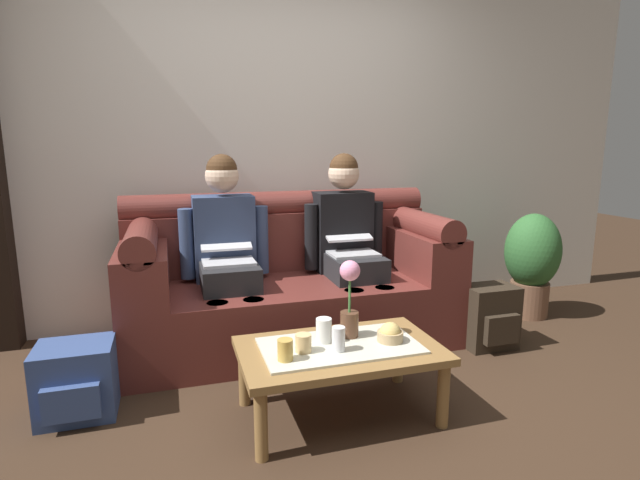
{
  "coord_description": "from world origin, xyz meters",
  "views": [
    {
      "loc": [
        -0.73,
        -1.88,
        1.28
      ],
      "look_at": [
        0.08,
        0.75,
        0.74
      ],
      "focal_mm": 27.72,
      "sensor_mm": 36.0,
      "label": 1
    }
  ],
  "objects_px": {
    "flower_vase": "(350,298)",
    "backpack_left": "(76,381)",
    "cup_far_center": "(338,339)",
    "cup_near_right": "(285,350)",
    "cup_near_left": "(324,330)",
    "couch": "(290,284)",
    "potted_plant": "(532,260)",
    "person_right": "(348,239)",
    "coffee_table": "(340,355)",
    "cup_far_left": "(303,343)",
    "snack_bowl": "(390,334)",
    "person_left": "(226,246)",
    "backpack_right": "(490,317)"
  },
  "relations": [
    {
      "from": "couch",
      "to": "coffee_table",
      "type": "xyz_separation_m",
      "value": [
        -0.0,
        -1.0,
        -0.07
      ]
    },
    {
      "from": "cup_far_center",
      "to": "backpack_left",
      "type": "xyz_separation_m",
      "value": [
        -1.17,
        0.43,
        -0.24
      ]
    },
    {
      "from": "person_left",
      "to": "flower_vase",
      "type": "xyz_separation_m",
      "value": [
        0.48,
        -0.91,
        -0.11
      ]
    },
    {
      "from": "coffee_table",
      "to": "cup_far_left",
      "type": "xyz_separation_m",
      "value": [
        -0.18,
        -0.03,
        0.09
      ]
    },
    {
      "from": "cup_far_left",
      "to": "backpack_left",
      "type": "xyz_separation_m",
      "value": [
        -1.01,
        0.39,
        -0.23
      ]
    },
    {
      "from": "flower_vase",
      "to": "backpack_right",
      "type": "bearing_deg",
      "value": 20.21
    },
    {
      "from": "cup_near_right",
      "to": "backpack_left",
      "type": "relative_size",
      "value": 0.27
    },
    {
      "from": "flower_vase",
      "to": "cup_near_right",
      "type": "distance_m",
      "value": 0.43
    },
    {
      "from": "person_right",
      "to": "flower_vase",
      "type": "height_order",
      "value": "person_right"
    },
    {
      "from": "backpack_right",
      "to": "cup_far_left",
      "type": "bearing_deg",
      "value": -159.27
    },
    {
      "from": "snack_bowl",
      "to": "backpack_left",
      "type": "xyz_separation_m",
      "value": [
        -1.44,
        0.39,
        -0.22
      ]
    },
    {
      "from": "flower_vase",
      "to": "cup_near_left",
      "type": "xyz_separation_m",
      "value": [
        -0.14,
        -0.03,
        -0.14
      ]
    },
    {
      "from": "cup_near_right",
      "to": "cup_far_left",
      "type": "bearing_deg",
      "value": 32.44
    },
    {
      "from": "coffee_table",
      "to": "potted_plant",
      "type": "relative_size",
      "value": 1.21
    },
    {
      "from": "coffee_table",
      "to": "cup_far_center",
      "type": "xyz_separation_m",
      "value": [
        -0.03,
        -0.06,
        0.11
      ]
    },
    {
      "from": "person_left",
      "to": "cup_far_left",
      "type": "distance_m",
      "value": 1.08
    },
    {
      "from": "coffee_table",
      "to": "cup_far_left",
      "type": "relative_size",
      "value": 11.41
    },
    {
      "from": "person_right",
      "to": "cup_near_left",
      "type": "bearing_deg",
      "value": -116.29
    },
    {
      "from": "backpack_right",
      "to": "backpack_left",
      "type": "bearing_deg",
      "value": -176.96
    },
    {
      "from": "person_left",
      "to": "cup_far_center",
      "type": "relative_size",
      "value": 10.78
    },
    {
      "from": "cup_near_right",
      "to": "backpack_right",
      "type": "distance_m",
      "value": 1.59
    },
    {
      "from": "person_left",
      "to": "backpack_left",
      "type": "bearing_deg",
      "value": -141.47
    },
    {
      "from": "person_left",
      "to": "cup_near_right",
      "type": "height_order",
      "value": "person_left"
    },
    {
      "from": "cup_far_left",
      "to": "backpack_left",
      "type": "relative_size",
      "value": 0.23
    },
    {
      "from": "coffee_table",
      "to": "cup_far_center",
      "type": "height_order",
      "value": "cup_far_center"
    },
    {
      "from": "backpack_left",
      "to": "potted_plant",
      "type": "height_order",
      "value": "potted_plant"
    },
    {
      "from": "cup_near_left",
      "to": "snack_bowl",
      "type": "bearing_deg",
      "value": -14.73
    },
    {
      "from": "person_left",
      "to": "cup_near_left",
      "type": "distance_m",
      "value": 1.03
    },
    {
      "from": "potted_plant",
      "to": "backpack_right",
      "type": "bearing_deg",
      "value": -147.16
    },
    {
      "from": "couch",
      "to": "snack_bowl",
      "type": "distance_m",
      "value": 1.06
    },
    {
      "from": "person_left",
      "to": "cup_near_left",
      "type": "xyz_separation_m",
      "value": [
        0.34,
        -0.94,
        -0.24
      ]
    },
    {
      "from": "coffee_table",
      "to": "backpack_left",
      "type": "distance_m",
      "value": 1.26
    },
    {
      "from": "flower_vase",
      "to": "cup_near_left",
      "type": "distance_m",
      "value": 0.2
    },
    {
      "from": "person_right",
      "to": "cup_near_left",
      "type": "distance_m",
      "value": 1.08
    },
    {
      "from": "cup_near_left",
      "to": "cup_far_center",
      "type": "relative_size",
      "value": 1.02
    },
    {
      "from": "couch",
      "to": "cup_near_right",
      "type": "xyz_separation_m",
      "value": [
        -0.28,
        -1.09,
        0.03
      ]
    },
    {
      "from": "person_left",
      "to": "cup_near_right",
      "type": "relative_size",
      "value": 13.0
    },
    {
      "from": "person_right",
      "to": "flower_vase",
      "type": "xyz_separation_m",
      "value": [
        -0.33,
        -0.91,
        -0.11
      ]
    },
    {
      "from": "couch",
      "to": "cup_near_left",
      "type": "bearing_deg",
      "value": -93.79
    },
    {
      "from": "person_right",
      "to": "snack_bowl",
      "type": "distance_m",
      "value": 1.07
    },
    {
      "from": "cup_far_center",
      "to": "cup_near_right",
      "type": "bearing_deg",
      "value": -174.17
    },
    {
      "from": "flower_vase",
      "to": "cup_far_center",
      "type": "height_order",
      "value": "flower_vase"
    },
    {
      "from": "person_left",
      "to": "cup_near_left",
      "type": "height_order",
      "value": "person_left"
    },
    {
      "from": "couch",
      "to": "potted_plant",
      "type": "xyz_separation_m",
      "value": [
        1.84,
        -0.09,
        0.06
      ]
    },
    {
      "from": "couch",
      "to": "potted_plant",
      "type": "distance_m",
      "value": 1.84
    },
    {
      "from": "couch",
      "to": "cup_far_center",
      "type": "distance_m",
      "value": 1.06
    },
    {
      "from": "backpack_right",
      "to": "cup_near_left",
      "type": "bearing_deg",
      "value": -160.63
    },
    {
      "from": "cup_near_right",
      "to": "backpack_left",
      "type": "height_order",
      "value": "cup_near_right"
    },
    {
      "from": "cup_near_right",
      "to": "snack_bowl",
      "type": "bearing_deg",
      "value": 6.66
    },
    {
      "from": "flower_vase",
      "to": "backpack_left",
      "type": "relative_size",
      "value": 1.08
    }
  ]
}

